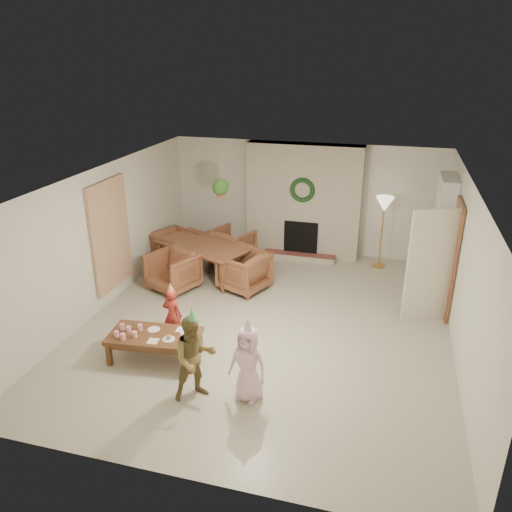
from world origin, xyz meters
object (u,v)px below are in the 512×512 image
(dining_chair_right, at_px, (244,271))
(dining_chair_far, at_px, (231,246))
(child_red, at_px, (172,315))
(coffee_table_top, at_px, (154,336))
(child_plaid, at_px, (194,358))
(dining_table, at_px, (204,260))
(child_pink, at_px, (248,364))
(dining_chair_near, at_px, (173,271))
(dining_chair_left, at_px, (175,248))

(dining_chair_right, bearing_deg, dining_chair_far, -128.66)
(dining_chair_far, bearing_deg, child_red, 114.42)
(coffee_table_top, bearing_deg, child_plaid, -42.32)
(dining_table, relative_size, child_pink, 1.83)
(coffee_table_top, relative_size, child_plaid, 1.12)
(dining_table, distance_m, dining_chair_right, 1.07)
(dining_chair_near, xyz_separation_m, coffee_table_top, (0.71, -2.26, 0.01))
(coffee_table_top, bearing_deg, dining_chair_near, 101.49)
(coffee_table_top, height_order, child_red, child_red)
(child_plaid, bearing_deg, coffee_table_top, 106.70)
(dining_table, bearing_deg, dining_chair_left, -180.00)
(coffee_table_top, distance_m, child_plaid, 1.17)
(dining_table, xyz_separation_m, dining_chair_left, (-0.79, 0.34, 0.04))
(dining_chair_near, relative_size, dining_chair_left, 1.00)
(dining_table, height_order, dining_chair_left, dining_chair_left)
(dining_chair_near, distance_m, child_plaid, 3.37)
(dining_chair_near, height_order, child_red, child_red)
(dining_chair_near, bearing_deg, dining_chair_far, 90.00)
(dining_table, xyz_separation_m, dining_chair_far, (0.34, 0.79, 0.04))
(dining_table, relative_size, child_plaid, 1.62)
(dining_chair_far, distance_m, dining_chair_right, 1.37)
(dining_table, xyz_separation_m, child_red, (0.42, -2.49, 0.10))
(dining_chair_left, bearing_deg, dining_chair_far, -45.00)
(dining_chair_right, height_order, child_red, child_red)
(child_plaid, bearing_deg, child_pink, -24.10)
(dining_chair_near, distance_m, child_red, 1.86)
(child_red, bearing_deg, child_plaid, 129.25)
(dining_chair_right, height_order, child_pink, child_pink)
(child_plaid, distance_m, child_pink, 0.70)
(dining_table, bearing_deg, dining_chair_far, 90.00)
(coffee_table_top, bearing_deg, dining_chair_left, 103.05)
(dining_chair_near, xyz_separation_m, child_plaid, (1.63, -2.94, 0.22))
(dining_table, height_order, coffee_table_top, dining_table)
(child_plaid, bearing_deg, dining_chair_left, 80.26)
(coffee_table_top, bearing_deg, dining_chair_far, 84.67)
(dining_chair_left, bearing_deg, child_red, -133.88)
(dining_chair_far, bearing_deg, child_plaid, 124.99)
(coffee_table_top, xyz_separation_m, child_plaid, (0.92, -0.68, 0.22))
(dining_table, relative_size, dining_chair_near, 2.34)
(dining_chair_near, height_order, dining_chair_right, same)
(dining_chair_left, height_order, coffee_table_top, dining_chair_left)
(dining_chair_far, height_order, child_red, child_red)
(dining_chair_near, relative_size, child_pink, 0.78)
(dining_chair_far, relative_size, dining_chair_left, 1.00)
(coffee_table_top, relative_size, child_pink, 1.27)
(dining_chair_far, xyz_separation_m, dining_chair_right, (0.65, -1.21, 0.00))
(dining_chair_left, relative_size, child_pink, 0.78)
(dining_table, xyz_separation_m, dining_chair_right, (0.99, -0.42, 0.04))
(dining_chair_far, distance_m, child_pink, 4.67)
(dining_chair_right, relative_size, child_plaid, 0.69)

